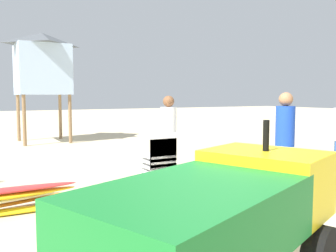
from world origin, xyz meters
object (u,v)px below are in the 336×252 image
lifeguard_near_center (285,136)px  cooler_box (256,174)px  lifeguard_near_left (169,132)px  utility_cart (222,214)px  stacked_plastic_chairs (160,160)px  lifeguard_tower (42,64)px

lifeguard_near_center → cooler_box: (0.22, 0.93, -0.84)m
lifeguard_near_center → lifeguard_near_left: bearing=121.5°
utility_cart → stacked_plastic_chairs: 3.28m
lifeguard_tower → cooler_box: 9.37m
stacked_plastic_chairs → cooler_box: bearing=-1.0°
lifeguard_near_center → cooler_box: size_ratio=4.03×
cooler_box → lifeguard_tower: bearing=105.9°
lifeguard_near_left → cooler_box: (1.41, -1.01, -0.81)m
lifeguard_near_left → lifeguard_tower: (-1.04, 7.62, 1.90)m
lifeguard_tower → stacked_plastic_chairs: bearing=-87.8°
lifeguard_near_center → lifeguard_tower: bearing=103.1°
utility_cart → lifeguard_near_left: 4.45m
lifeguard_near_left → lifeguard_near_center: 2.28m
stacked_plastic_chairs → lifeguard_near_center: bearing=-26.9°
cooler_box → lifeguard_near_center: bearing=-103.5°
cooler_box → utility_cart: bearing=-136.4°
lifeguard_near_left → lifeguard_near_center: (1.19, -1.94, 0.04)m
lifeguard_near_left → utility_cart: bearing=-113.8°
utility_cart → stacked_plastic_chairs: size_ratio=2.53×
utility_cart → cooler_box: (3.21, 3.06, -0.59)m
utility_cart → lifeguard_near_left: (1.80, 4.07, 0.21)m
utility_cart → stacked_plastic_chairs: bearing=70.7°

